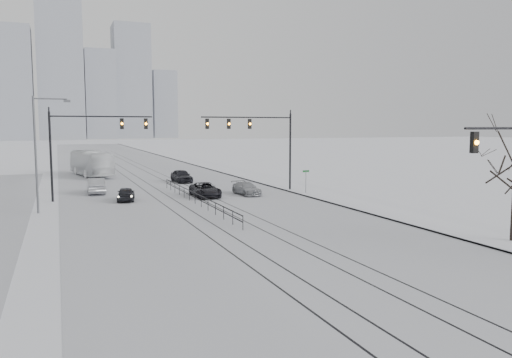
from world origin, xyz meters
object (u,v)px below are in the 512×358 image
object	(u,v)px
sedan_nb_front	(205,190)
box_truck	(91,164)
sedan_nb_right	(246,189)
sedan_nb_far	(182,176)
sedan_sb_outer	(96,186)
sedan_sb_inner	(126,194)

from	to	relation	value
sedan_nb_front	box_truck	world-z (taller)	box_truck
box_truck	sedan_nb_front	bearing A→B (deg)	98.62
sedan_nb_right	box_truck	bearing A→B (deg)	112.86
sedan_nb_far	box_truck	world-z (taller)	box_truck
sedan_sb_outer	sedan_nb_right	bearing A→B (deg)	155.53
sedan_nb_front	sedan_nb_right	world-z (taller)	sedan_nb_front
sedan_sb_inner	sedan_nb_far	world-z (taller)	sedan_nb_far
sedan_sb_inner	sedan_sb_outer	xyz separation A→B (m)	(-2.13, 6.30, 0.14)
sedan_nb_right	box_truck	xyz separation A→B (m)	(-12.96, 25.20, 1.10)
sedan_nb_front	sedan_nb_right	bearing A→B (deg)	0.84
sedan_sb_outer	sedan_nb_far	size ratio (longest dim) A/B	1.05
sedan_nb_far	box_truck	bearing A→B (deg)	125.13
sedan_nb_front	sedan_nb_far	bearing A→B (deg)	87.87
sedan_sb_outer	sedan_sb_inner	bearing A→B (deg)	109.64
sedan_nb_front	sedan_sb_outer	bearing A→B (deg)	147.21
sedan_sb_inner	sedan_sb_outer	bearing A→B (deg)	-61.97
sedan_sb_outer	sedan_nb_right	size ratio (longest dim) A/B	1.10
sedan_nb_right	sedan_sb_inner	bearing A→B (deg)	174.68
sedan_sb_inner	sedan_sb_outer	size ratio (longest dim) A/B	0.79
sedan_sb_outer	box_truck	world-z (taller)	box_truck
sedan_sb_inner	sedan_nb_right	world-z (taller)	sedan_sb_inner
sedan_nb_far	box_truck	xyz separation A→B (m)	(-9.61, 11.94, 0.95)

